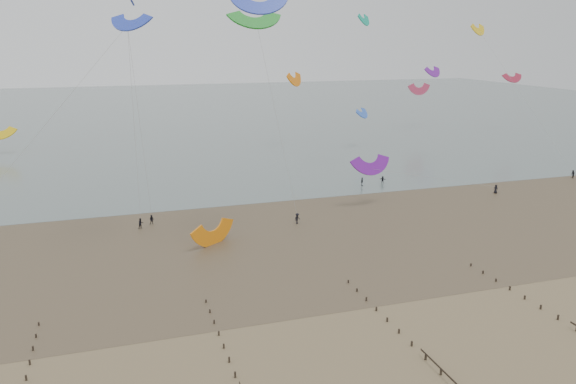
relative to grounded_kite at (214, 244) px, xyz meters
The scene contains 5 objects.
ground 32.42m from the grounded_kite, 72.75° to the right, with size 500.00×500.00×0.00m, color brown.
sea_and_shore 6.52m from the grounded_kite, 31.87° to the left, with size 500.00×665.00×0.03m.
kitesurfers 30.18m from the grounded_kite, 31.31° to the left, with size 133.20×22.92×1.82m.
grounded_kite is the anchor object (origin of this frame).
kites_airborne 61.91m from the grounded_kite, 94.01° to the left, with size 250.45×104.47×44.19m.
Camera 1 is at (-22.94, -47.78, 29.54)m, focal length 35.00 mm.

